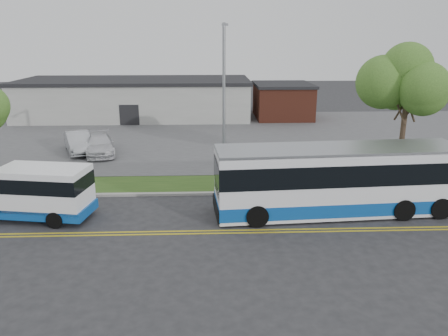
{
  "coord_description": "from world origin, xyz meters",
  "views": [
    {
      "loc": [
        2.01,
        -22.82,
        8.8
      ],
      "look_at": [
        2.94,
        1.16,
        1.6
      ],
      "focal_mm": 35.0,
      "sensor_mm": 36.0,
      "label": 1
    }
  ],
  "objects_px": {
    "streetlight_near": "(224,101)",
    "parked_car_b": "(100,145)",
    "shuttle_bus": "(32,191)",
    "transit_bus": "(338,180)",
    "parked_car_a": "(78,142)",
    "tree_east": "(409,83)"
  },
  "relations": [
    {
      "from": "shuttle_bus",
      "to": "parked_car_a",
      "type": "height_order",
      "value": "shuttle_bus"
    },
    {
      "from": "streetlight_near",
      "to": "parked_car_b",
      "type": "distance_m",
      "value": 12.84
    },
    {
      "from": "parked_car_b",
      "to": "transit_bus",
      "type": "bearing_deg",
      "value": -53.79
    },
    {
      "from": "shuttle_bus",
      "to": "parked_car_b",
      "type": "height_order",
      "value": "shuttle_bus"
    },
    {
      "from": "streetlight_near",
      "to": "parked_car_a",
      "type": "bearing_deg",
      "value": 143.52
    },
    {
      "from": "shuttle_bus",
      "to": "parked_car_a",
      "type": "xyz_separation_m",
      "value": [
        -1.33,
        12.87,
        -0.51
      ]
    },
    {
      "from": "shuttle_bus",
      "to": "parked_car_a",
      "type": "distance_m",
      "value": 12.95
    },
    {
      "from": "streetlight_near",
      "to": "parked_car_a",
      "type": "distance_m",
      "value": 14.5
    },
    {
      "from": "transit_bus",
      "to": "parked_car_b",
      "type": "bearing_deg",
      "value": 137.1
    },
    {
      "from": "parked_car_a",
      "to": "shuttle_bus",
      "type": "bearing_deg",
      "value": -107.34
    },
    {
      "from": "parked_car_b",
      "to": "tree_east",
      "type": "bearing_deg",
      "value": -34.72
    },
    {
      "from": "shuttle_bus",
      "to": "parked_car_a",
      "type": "relative_size",
      "value": 1.46
    },
    {
      "from": "parked_car_a",
      "to": "transit_bus",
      "type": "bearing_deg",
      "value": -60.41
    },
    {
      "from": "parked_car_b",
      "to": "streetlight_near",
      "type": "bearing_deg",
      "value": -54.08
    },
    {
      "from": "parked_car_b",
      "to": "shuttle_bus",
      "type": "bearing_deg",
      "value": -106.97
    },
    {
      "from": "shuttle_bus",
      "to": "streetlight_near",
      "type": "bearing_deg",
      "value": 35.0
    },
    {
      "from": "tree_east",
      "to": "transit_bus",
      "type": "relative_size",
      "value": 0.65
    },
    {
      "from": "parked_car_a",
      "to": "parked_car_b",
      "type": "relative_size",
      "value": 0.96
    },
    {
      "from": "tree_east",
      "to": "parked_car_b",
      "type": "bearing_deg",
      "value": 160.11
    },
    {
      "from": "parked_car_a",
      "to": "tree_east",
      "type": "bearing_deg",
      "value": -43.01
    },
    {
      "from": "transit_bus",
      "to": "parked_car_a",
      "type": "distance_m",
      "value": 21.13
    },
    {
      "from": "shuttle_bus",
      "to": "tree_east",
      "type": "bearing_deg",
      "value": 22.96
    }
  ]
}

